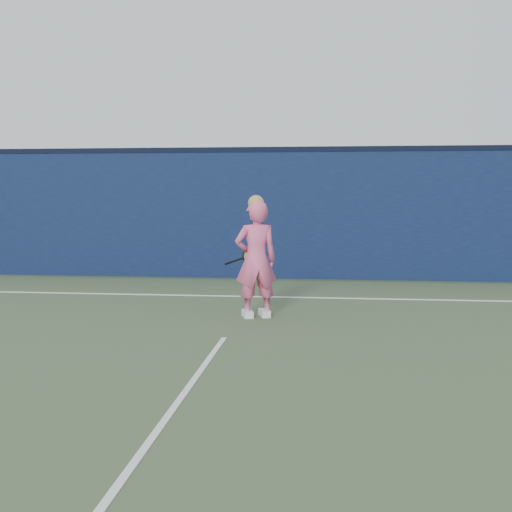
# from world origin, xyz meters

# --- Properties ---
(ground) EXTENTS (80.00, 80.00, 0.00)m
(ground) POSITION_xyz_m (0.00, 0.00, 0.00)
(ground) COLOR #33462B
(ground) RESTS_ON ground
(court_surface) EXTENTS (11.00, 16.00, 0.01)m
(court_surface) POSITION_xyz_m (0.00, -2.00, 0.00)
(court_surface) COLOR #3F5636
(court_surface) RESTS_ON ground
(backstop_wall) EXTENTS (24.00, 0.40, 2.50)m
(backstop_wall) POSITION_xyz_m (0.00, 6.50, 1.25)
(backstop_wall) COLOR #0D153C
(backstop_wall) RESTS_ON ground
(wall_cap) EXTENTS (24.00, 0.42, 0.10)m
(wall_cap) POSITION_xyz_m (0.00, 6.50, 2.55)
(wall_cap) COLOR black
(wall_cap) RESTS_ON backstop_wall
(player) EXTENTS (0.67, 0.55, 1.68)m
(player) POSITION_xyz_m (0.23, 2.34, 0.81)
(player) COLOR #F45F91
(player) RESTS_ON ground
(racket) EXTENTS (0.47, 0.28, 0.28)m
(racket) POSITION_xyz_m (0.07, 2.77, 0.79)
(racket) COLOR black
(racket) RESTS_ON ground
(court_lines) EXTENTS (11.00, 12.04, 0.01)m
(court_lines) POSITION_xyz_m (0.00, -0.33, 0.01)
(court_lines) COLOR white
(court_lines) RESTS_ON court_surface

